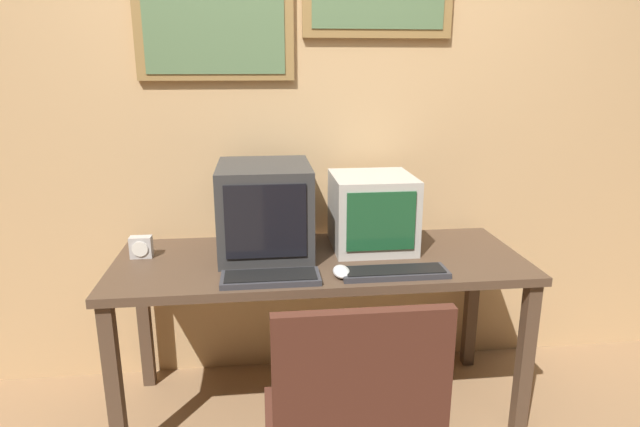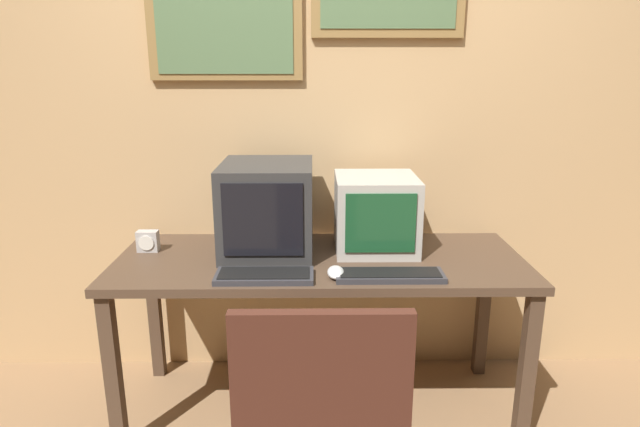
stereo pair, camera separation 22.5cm
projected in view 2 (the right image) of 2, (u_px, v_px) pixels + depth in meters
wall_back at (319, 115)px, 2.56m from camera, size 8.00×0.08×2.60m
desk at (320, 275)px, 2.32m from camera, size 1.75×0.67×0.74m
monitor_left at (267, 208)px, 2.34m from camera, size 0.39×0.45×0.39m
monitor_right at (376, 213)px, 2.37m from camera, size 0.36×0.37×0.33m
keyboard_main at (264, 276)px, 2.07m from camera, size 0.38×0.15×0.03m
keyboard_side at (390, 275)px, 2.08m from camera, size 0.42×0.13×0.03m
mouse_near_keyboard at (336, 272)px, 2.09m from camera, size 0.07×0.12×0.04m
desk_clock at (148, 241)px, 2.37m from camera, size 0.09×0.06×0.09m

